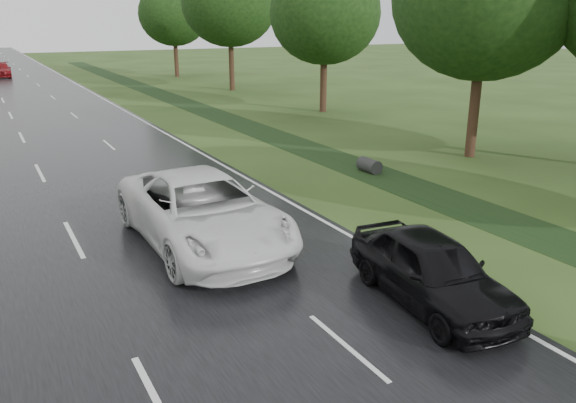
{
  "coord_description": "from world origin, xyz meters",
  "views": [
    {
      "loc": [
        -1.78,
        -7.32,
        5.73
      ],
      "look_at": [
        4.86,
        4.67,
        1.3
      ],
      "focal_mm": 35.0,
      "sensor_mm": 36.0,
      "label": 1
    }
  ],
  "objects": [
    {
      "name": "white_pickup",
      "position": [
        3.0,
        5.95,
        0.97
      ],
      "size": [
        3.16,
        6.73,
        1.86
      ],
      "primitive_type": "imported",
      "rotation": [
        0.0,
        0.0,
        0.01
      ],
      "color": "white",
      "rests_on": "road"
    },
    {
      "name": "edge_stripe_east",
      "position": [
        6.75,
        45.0,
        0.04
      ],
      "size": [
        0.12,
        180.0,
        0.01
      ],
      "primitive_type": "cube",
      "color": "silver",
      "rests_on": "road"
    },
    {
      "name": "tree_east_c",
      "position": [
        18.2,
        24.0,
        6.14
      ],
      "size": [
        7.0,
        7.0,
        9.29
      ],
      "color": "#3D2519",
      "rests_on": "ground"
    },
    {
      "name": "drainage_ditch",
      "position": [
        11.5,
        18.71,
        0.04
      ],
      "size": [
        2.2,
        120.0,
        0.56
      ],
      "color": "black",
      "rests_on": "ground"
    },
    {
      "name": "dark_sedan",
      "position": [
        6.0,
        0.56,
        0.79
      ],
      "size": [
        2.27,
        4.6,
        1.51
      ],
      "primitive_type": "imported",
      "rotation": [
        0.0,
        0.0,
        -0.11
      ],
      "color": "black",
      "rests_on": "road"
    },
    {
      "name": "tree_east_d",
      "position": [
        17.8,
        38.0,
        7.15
      ],
      "size": [
        8.0,
        8.0,
        10.76
      ],
      "color": "#3D2519",
      "rests_on": "ground"
    },
    {
      "name": "far_car_red",
      "position": [
        1.0,
        60.39,
        0.76
      ],
      "size": [
        2.3,
        5.07,
        1.44
      ],
      "primitive_type": "imported",
      "rotation": [
        0.0,
        0.0,
        -0.06
      ],
      "color": "maroon",
      "rests_on": "road"
    },
    {
      "name": "tree_east_f",
      "position": [
        17.5,
        52.0,
        6.37
      ],
      "size": [
        7.2,
        7.2,
        9.62
      ],
      "color": "#3D2519",
      "rests_on": "ground"
    }
  ]
}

